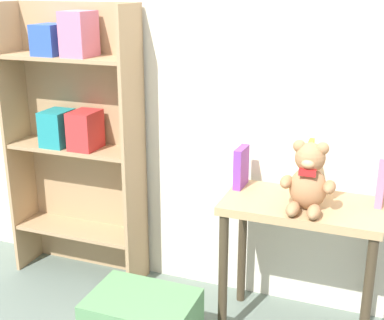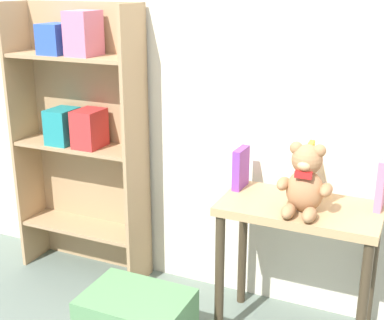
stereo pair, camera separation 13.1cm
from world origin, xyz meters
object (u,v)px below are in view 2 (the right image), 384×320
(display_table, at_px, (299,230))
(book_standing_purple, at_px, (240,168))
(book_standing_yellow, at_px, (308,170))
(bookshelf_side, at_px, (82,127))
(book_standing_pink, at_px, (382,183))
(teddy_bear, at_px, (305,182))

(display_table, bearing_deg, book_standing_purple, 163.58)
(display_table, height_order, book_standing_yellow, book_standing_yellow)
(bookshelf_side, bearing_deg, book_standing_pink, -1.21)
(teddy_bear, xyz_separation_m, book_standing_pink, (0.27, 0.17, -0.02))
(bookshelf_side, relative_size, book_standing_yellow, 6.05)
(teddy_bear, height_order, book_standing_yellow, teddy_bear)
(book_standing_pink, bearing_deg, display_table, -158.78)
(display_table, relative_size, book_standing_purple, 3.61)
(teddy_bear, height_order, book_standing_pink, teddy_bear)
(display_table, relative_size, book_standing_yellow, 2.81)
(display_table, xyz_separation_m, book_standing_pink, (0.29, 0.11, 0.22))
(bookshelf_side, xyz_separation_m, book_standing_yellow, (1.16, -0.02, -0.05))
(teddy_bear, bearing_deg, book_standing_purple, 154.29)
(teddy_bear, bearing_deg, book_standing_yellow, 98.04)
(book_standing_yellow, height_order, book_standing_pink, book_standing_yellow)
(display_table, height_order, book_standing_purple, book_standing_purple)
(book_standing_purple, xyz_separation_m, book_standing_yellow, (0.29, 0.03, 0.03))
(book_standing_yellow, distance_m, book_standing_pink, 0.30)
(book_standing_purple, distance_m, book_standing_yellow, 0.30)
(bookshelf_side, distance_m, book_standing_yellow, 1.16)
(teddy_bear, distance_m, book_standing_pink, 0.32)
(display_table, relative_size, teddy_bear, 2.30)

